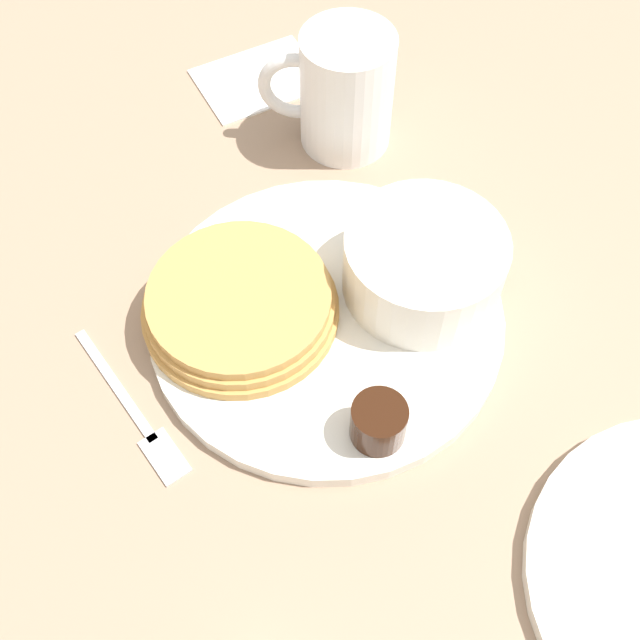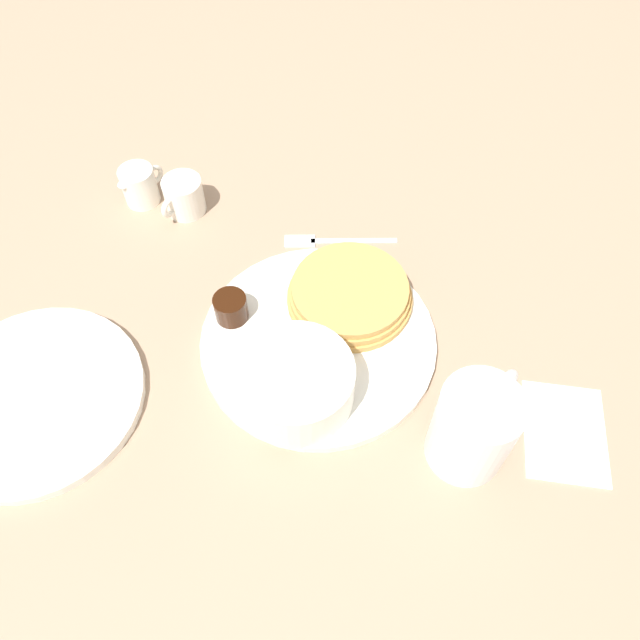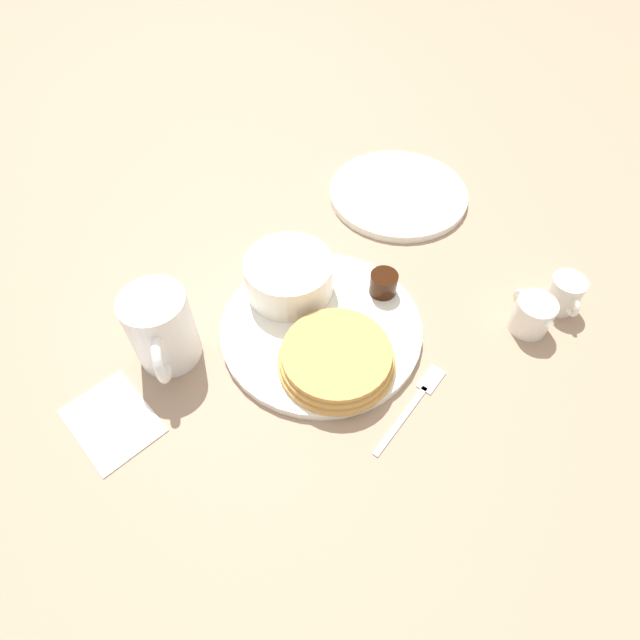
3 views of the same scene
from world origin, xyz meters
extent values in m
plane|color=#9E7F66|center=(0.00, 0.00, 0.00)|extent=(4.00, 4.00, 0.00)
cylinder|color=white|center=(0.00, 0.00, 0.01)|extent=(0.26, 0.26, 0.01)
cylinder|color=tan|center=(0.05, -0.03, 0.02)|extent=(0.14, 0.14, 0.01)
cylinder|color=tan|center=(0.05, -0.03, 0.03)|extent=(0.14, 0.14, 0.01)
cylinder|color=tan|center=(0.05, -0.03, 0.03)|extent=(0.13, 0.13, 0.01)
cylinder|color=white|center=(-0.07, 0.01, 0.04)|extent=(0.12, 0.12, 0.05)
cylinder|color=white|center=(-0.07, 0.01, 0.06)|extent=(0.10, 0.10, 0.01)
cylinder|color=black|center=(0.02, 0.10, 0.03)|extent=(0.04, 0.04, 0.03)
cylinder|color=white|center=(-0.09, 0.03, 0.02)|extent=(0.04, 0.04, 0.02)
sphere|color=white|center=(-0.09, 0.03, 0.04)|extent=(0.02, 0.02, 0.02)
cylinder|color=white|center=(-0.11, -0.16, 0.05)|extent=(0.08, 0.08, 0.10)
torus|color=white|center=(-0.08, -0.18, 0.05)|extent=(0.06, 0.04, 0.06)
cube|color=silver|center=(0.16, -0.03, 0.00)|extent=(0.02, 0.11, 0.00)
cube|color=silver|center=(0.15, 0.04, 0.00)|extent=(0.02, 0.04, 0.00)
cube|color=white|center=(-0.08, -0.26, 0.00)|extent=(0.11, 0.09, 0.00)
camera|label=1|loc=(0.16, 0.28, 0.50)|focal=45.00mm
camera|label=2|loc=(-0.37, -0.05, 0.59)|focal=35.00mm
camera|label=3|loc=(0.28, -0.28, 0.52)|focal=28.00mm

